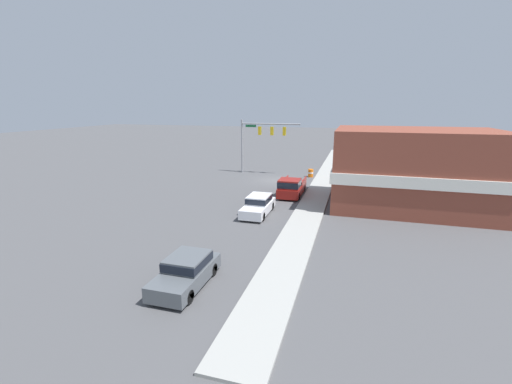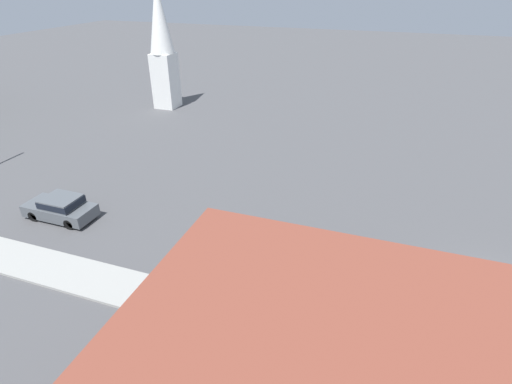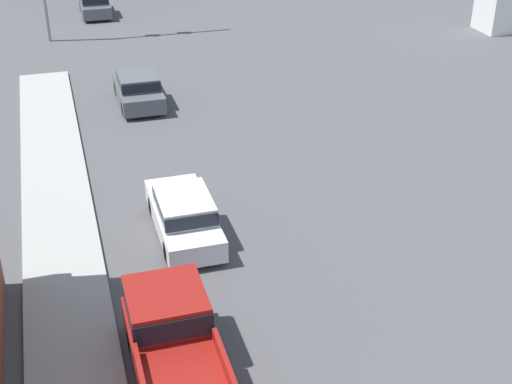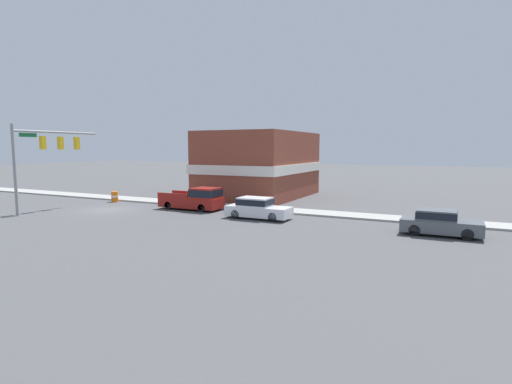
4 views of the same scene
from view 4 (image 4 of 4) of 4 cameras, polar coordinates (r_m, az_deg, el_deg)
The scene contains 8 objects.
ground_plane at distance 35.06m, azimuth -20.36°, elevation -2.40°, with size 200.00×200.00×0.00m, color #4C4C4F.
sidewalk_curb at distance 39.13m, azimuth -14.30°, elevation -1.23°, with size 2.40×60.00×0.14m.
near_signal_assembly at distance 35.98m, azimuth -27.86°, elevation 5.54°, with size 7.66×0.49×6.84m.
car_lead at distance 28.72m, azimuth 0.18°, elevation -2.25°, with size 1.80×4.71×1.52m.
car_second_ahead at distance 25.63m, azimuth 24.72°, elevation -3.91°, with size 1.91×4.39×1.49m.
pickup_truck_parked at distance 33.19m, azimuth -8.54°, elevation -0.96°, with size 2.04×5.34×1.85m.
construction_barrel at distance 39.99m, azimuth -19.53°, elevation -0.63°, with size 0.65×0.65×0.97m.
corner_brick_building at distance 41.76m, azimuth 0.54°, elevation 3.88°, with size 13.20×9.14×6.69m.
Camera 4 is at (23.74, 25.29, 5.05)m, focal length 28.00 mm.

